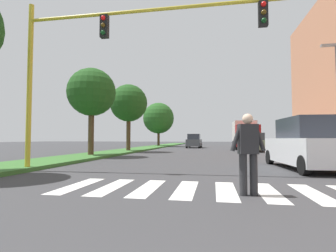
{
  "coord_description": "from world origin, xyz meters",
  "views": [
    {
      "loc": [
        -0.27,
        0.73,
        1.17
      ],
      "look_at": [
        -2.76,
        14.87,
        1.87
      ],
      "focal_mm": 27.52,
      "sensor_mm": 36.0,
      "label": 1
    }
  ],
  "objects_px": {
    "tree_mid": "(92,93)",
    "suv_crossing": "(307,145)",
    "sedan_distant": "(194,141)",
    "street_lamp_right": "(336,88)",
    "tree_far": "(129,103)",
    "traffic_light_gantry": "(105,46)",
    "sedan_midblock": "(253,143)",
    "truck_box_delivery": "(245,134)",
    "pedestrian_performer": "(248,150)",
    "tree_distant": "(159,118)"
  },
  "relations": [
    {
      "from": "suv_crossing",
      "to": "sedan_midblock",
      "type": "height_order",
      "value": "suv_crossing"
    },
    {
      "from": "tree_far",
      "to": "pedestrian_performer",
      "type": "distance_m",
      "value": 18.12
    },
    {
      "from": "tree_far",
      "to": "sedan_midblock",
      "type": "bearing_deg",
      "value": 15.26
    },
    {
      "from": "suv_crossing",
      "to": "truck_box_delivery",
      "type": "height_order",
      "value": "truck_box_delivery"
    },
    {
      "from": "tree_mid",
      "to": "traffic_light_gantry",
      "type": "height_order",
      "value": "traffic_light_gantry"
    },
    {
      "from": "traffic_light_gantry",
      "to": "pedestrian_performer",
      "type": "xyz_separation_m",
      "value": [
        4.42,
        -2.76,
        -3.46
      ]
    },
    {
      "from": "traffic_light_gantry",
      "to": "truck_box_delivery",
      "type": "height_order",
      "value": "traffic_light_gantry"
    },
    {
      "from": "tree_far",
      "to": "street_lamp_right",
      "type": "relative_size",
      "value": 0.77
    },
    {
      "from": "tree_distant",
      "to": "sedan_distant",
      "type": "relative_size",
      "value": 1.57
    },
    {
      "from": "tree_distant",
      "to": "truck_box_delivery",
      "type": "height_order",
      "value": "tree_distant"
    },
    {
      "from": "tree_far",
      "to": "truck_box_delivery",
      "type": "xyz_separation_m",
      "value": [
        10.72,
        7.84,
        -2.62
      ]
    },
    {
      "from": "pedestrian_performer",
      "to": "truck_box_delivery",
      "type": "distance_m",
      "value": 23.93
    },
    {
      "from": "tree_mid",
      "to": "suv_crossing",
      "type": "relative_size",
      "value": 1.18
    },
    {
      "from": "street_lamp_right",
      "to": "suv_crossing",
      "type": "xyz_separation_m",
      "value": [
        -4.63,
        -8.26,
        -3.66
      ]
    },
    {
      "from": "street_lamp_right",
      "to": "sedan_midblock",
      "type": "bearing_deg",
      "value": 129.77
    },
    {
      "from": "traffic_light_gantry",
      "to": "suv_crossing",
      "type": "bearing_deg",
      "value": 17.98
    },
    {
      "from": "tree_mid",
      "to": "tree_far",
      "type": "bearing_deg",
      "value": 86.02
    },
    {
      "from": "tree_far",
      "to": "street_lamp_right",
      "type": "height_order",
      "value": "street_lamp_right"
    },
    {
      "from": "tree_distant",
      "to": "suv_crossing",
      "type": "xyz_separation_m",
      "value": [
        11.56,
        -26.62,
        -3.27
      ]
    },
    {
      "from": "suv_crossing",
      "to": "traffic_light_gantry",
      "type": "bearing_deg",
      "value": -162.02
    },
    {
      "from": "tree_mid",
      "to": "suv_crossing",
      "type": "bearing_deg",
      "value": -22.53
    },
    {
      "from": "street_lamp_right",
      "to": "sedan_midblock",
      "type": "relative_size",
      "value": 1.79
    },
    {
      "from": "tree_distant",
      "to": "pedestrian_performer",
      "type": "bearing_deg",
      "value": -74.66
    },
    {
      "from": "traffic_light_gantry",
      "to": "sedan_midblock",
      "type": "distance_m",
      "value": 18.08
    },
    {
      "from": "tree_mid",
      "to": "tree_far",
      "type": "distance_m",
      "value": 6.13
    },
    {
      "from": "sedan_distant",
      "to": "pedestrian_performer",
      "type": "bearing_deg",
      "value": -83.51
    },
    {
      "from": "suv_crossing",
      "to": "sedan_midblock",
      "type": "xyz_separation_m",
      "value": [
        0.04,
        13.77,
        -0.15
      ]
    },
    {
      "from": "tree_distant",
      "to": "tree_mid",
      "type": "bearing_deg",
      "value": -89.27
    },
    {
      "from": "tree_far",
      "to": "traffic_light_gantry",
      "type": "distance_m",
      "value": 13.64
    },
    {
      "from": "pedestrian_performer",
      "to": "truck_box_delivery",
      "type": "bearing_deg",
      "value": 83.47
    },
    {
      "from": "sedan_midblock",
      "to": "pedestrian_performer",
      "type": "bearing_deg",
      "value": -98.72
    },
    {
      "from": "sedan_distant",
      "to": "street_lamp_right",
      "type": "bearing_deg",
      "value": -52.98
    },
    {
      "from": "traffic_light_gantry",
      "to": "pedestrian_performer",
      "type": "height_order",
      "value": "traffic_light_gantry"
    },
    {
      "from": "tree_far",
      "to": "suv_crossing",
      "type": "height_order",
      "value": "tree_far"
    },
    {
      "from": "pedestrian_performer",
      "to": "suv_crossing",
      "type": "xyz_separation_m",
      "value": [
        2.86,
        5.12,
        -0.0
      ]
    },
    {
      "from": "pedestrian_performer",
      "to": "truck_box_delivery",
      "type": "relative_size",
      "value": 0.27
    },
    {
      "from": "traffic_light_gantry",
      "to": "sedan_midblock",
      "type": "relative_size",
      "value": 2.33
    },
    {
      "from": "tree_distant",
      "to": "suv_crossing",
      "type": "height_order",
      "value": "tree_distant"
    },
    {
      "from": "pedestrian_performer",
      "to": "traffic_light_gantry",
      "type": "bearing_deg",
      "value": 148.06
    },
    {
      "from": "truck_box_delivery",
      "to": "sedan_distant",
      "type": "bearing_deg",
      "value": 147.76
    },
    {
      "from": "tree_mid",
      "to": "sedan_distant",
      "type": "relative_size",
      "value": 1.38
    },
    {
      "from": "tree_mid",
      "to": "tree_distant",
      "type": "xyz_separation_m",
      "value": [
        -0.28,
        21.94,
        0.06
      ]
    },
    {
      "from": "sedan_midblock",
      "to": "truck_box_delivery",
      "type": "xyz_separation_m",
      "value": [
        -0.18,
        4.87,
        0.85
      ]
    },
    {
      "from": "tree_far",
      "to": "truck_box_delivery",
      "type": "distance_m",
      "value": 13.54
    },
    {
      "from": "suv_crossing",
      "to": "tree_mid",
      "type": "bearing_deg",
      "value": 157.47
    },
    {
      "from": "tree_far",
      "to": "sedan_distant",
      "type": "relative_size",
      "value": 1.43
    },
    {
      "from": "tree_mid",
      "to": "suv_crossing",
      "type": "height_order",
      "value": "tree_mid"
    },
    {
      "from": "tree_mid",
      "to": "street_lamp_right",
      "type": "bearing_deg",
      "value": 12.67
    },
    {
      "from": "suv_crossing",
      "to": "tree_distant",
      "type": "bearing_deg",
      "value": 113.48
    },
    {
      "from": "sedan_distant",
      "to": "traffic_light_gantry",
      "type": "bearing_deg",
      "value": -93.01
    }
  ]
}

